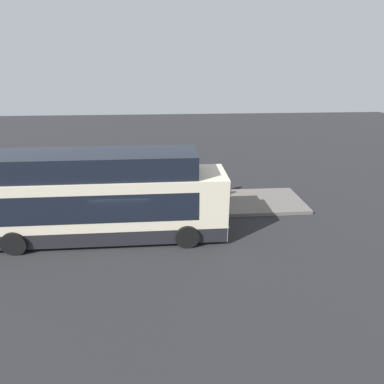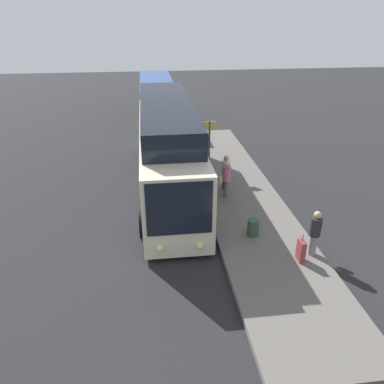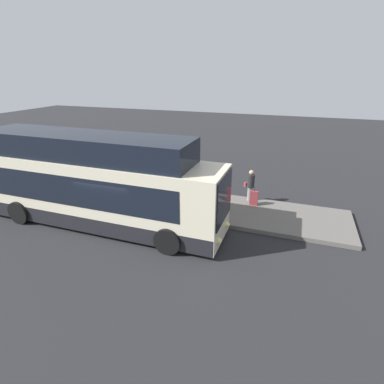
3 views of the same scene
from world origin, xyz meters
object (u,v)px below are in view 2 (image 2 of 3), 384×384
passenger_boarding (315,232)px  sign_post (209,140)px  passenger_with_bags (226,171)px  trash_bin (253,227)px  bus_second (157,100)px  suitcase (301,251)px  passenger_waiting (226,178)px  bus_lead (168,153)px

passenger_boarding → sign_post: (-7.85, -2.34, 0.77)m
passenger_with_bags → trash_bin: size_ratio=2.58×
bus_second → passenger_with_bags: bus_second is taller
bus_second → passenger_boarding: bearing=13.4°
suitcase → passenger_waiting: bearing=-163.1°
passenger_boarding → passenger_waiting: 5.16m
passenger_boarding → bus_lead: bearing=163.4°
bus_second → sign_post: bus_second is taller
bus_lead → passenger_with_bags: size_ratio=6.98×
passenger_boarding → bus_second: bearing=140.4°
passenger_boarding → trash_bin: (-1.43, -1.72, -0.57)m
bus_second → suitcase: size_ratio=10.32×
sign_post → trash_bin: sign_post is taller
passenger_boarding → passenger_with_bags: passenger_with_bags is taller
bus_lead → sign_post: size_ratio=4.35×
bus_second → passenger_waiting: bearing=9.7°
passenger_waiting → trash_bin: size_ratio=2.65×
passenger_with_bags → suitcase: 6.00m
bus_second → passenger_with_bags: size_ratio=6.14×
passenger_waiting → suitcase: size_ratio=1.73×
passenger_boarding → suitcase: 0.82m
passenger_with_bags → sign_post: (-2.35, -0.40, 0.77)m
suitcase → trash_bin: (-1.74, -1.17, -0.06)m
bus_lead → trash_bin: bus_lead is taller
bus_second → passenger_waiting: bus_second is taller
passenger_boarding → passenger_waiting: size_ratio=0.97×
suitcase → trash_bin: 2.09m
passenger_with_bags → trash_bin: bearing=-177.5°
bus_second → passenger_boarding: size_ratio=6.14×
trash_bin → sign_post: bearing=-174.5°
passenger_with_bags → sign_post: sign_post is taller
passenger_waiting → passenger_with_bags: (-0.78, 0.14, -0.04)m
bus_lead → passenger_waiting: bearing=59.0°
passenger_with_bags → trash_bin: passenger_with_bags is taller
passenger_waiting → suitcase: 5.29m
passenger_boarding → passenger_with_bags: 5.84m
passenger_boarding → trash_bin: 2.31m
passenger_boarding → passenger_with_bags: size_ratio=1.00×
bus_second → passenger_with_bags: bearing=10.8°
sign_post → trash_bin: (6.42, 0.62, -1.34)m
bus_second → passenger_with_bags: (13.80, 2.64, -0.39)m
passenger_waiting → trash_bin: passenger_waiting is taller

